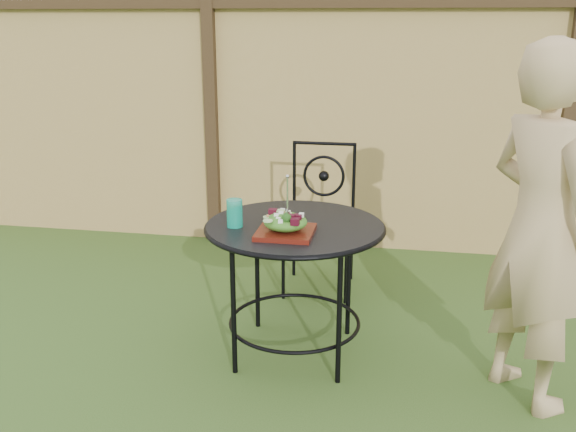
{
  "coord_description": "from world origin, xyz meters",
  "views": [
    {
      "loc": [
        0.16,
        -2.62,
        1.72
      ],
      "look_at": [
        -0.4,
        0.48,
        0.75
      ],
      "focal_mm": 40.0,
      "sensor_mm": 36.0,
      "label": 1
    }
  ],
  "objects_px": {
    "patio_chair": "(320,214)",
    "patio_table": "(295,250)",
    "diner": "(541,229)",
    "salad_plate": "(285,232)"
  },
  "relations": [
    {
      "from": "patio_chair",
      "to": "diner",
      "type": "distance_m",
      "value": 1.63
    },
    {
      "from": "patio_table",
      "to": "patio_chair",
      "type": "xyz_separation_m",
      "value": [
        0.01,
        0.93,
        -0.08
      ]
    },
    {
      "from": "diner",
      "to": "salad_plate",
      "type": "distance_m",
      "value": 1.16
    },
    {
      "from": "patio_chair",
      "to": "patio_table",
      "type": "bearing_deg",
      "value": -90.74
    },
    {
      "from": "patio_table",
      "to": "diner",
      "type": "distance_m",
      "value": 1.18
    },
    {
      "from": "patio_table",
      "to": "salad_plate",
      "type": "bearing_deg",
      "value": -95.83
    },
    {
      "from": "patio_chair",
      "to": "salad_plate",
      "type": "height_order",
      "value": "patio_chair"
    },
    {
      "from": "diner",
      "to": "salad_plate",
      "type": "height_order",
      "value": "diner"
    },
    {
      "from": "patio_chair",
      "to": "salad_plate",
      "type": "xyz_separation_m",
      "value": [
        -0.03,
        -1.1,
        0.23
      ]
    },
    {
      "from": "patio_table",
      "to": "salad_plate",
      "type": "height_order",
      "value": "salad_plate"
    }
  ]
}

